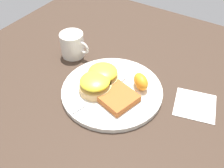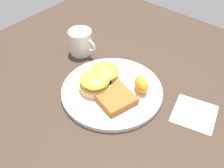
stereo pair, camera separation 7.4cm
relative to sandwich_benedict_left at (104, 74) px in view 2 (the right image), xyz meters
name	(u,v)px [view 2 (the right image)]	position (x,y,z in m)	size (l,w,h in m)	color
ground_plane	(112,92)	(0.04, -0.01, -0.04)	(1.10, 1.10, 0.00)	#38281E
plate	(112,91)	(0.04, -0.01, -0.03)	(0.29, 0.29, 0.01)	silver
sandwich_benedict_left	(104,74)	(0.00, 0.00, 0.00)	(0.09, 0.09, 0.05)	tan
sandwich_benedict_right	(95,82)	(0.00, -0.04, 0.00)	(0.09, 0.09, 0.05)	tan
hashbrown_patty	(115,97)	(0.07, -0.04, -0.01)	(0.10, 0.09, 0.02)	#A75624
orange_wedge	(141,84)	(0.11, 0.04, 0.00)	(0.06, 0.04, 0.04)	orange
fork	(94,94)	(0.02, -0.06, -0.02)	(0.07, 0.19, 0.00)	silver
cup	(81,42)	(-0.17, 0.07, 0.00)	(0.11, 0.08, 0.08)	silver
napkin	(194,113)	(0.26, 0.07, -0.04)	(0.11, 0.11, 0.00)	white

